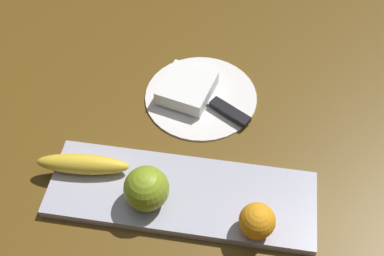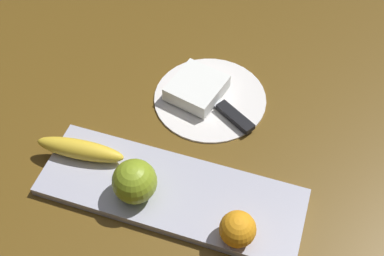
{
  "view_description": "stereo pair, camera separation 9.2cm",
  "coord_description": "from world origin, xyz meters",
  "px_view_note": "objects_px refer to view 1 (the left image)",
  "views": [
    {
      "loc": [
        -0.1,
        0.45,
        0.77
      ],
      "look_at": [
        -0.01,
        -0.11,
        0.05
      ],
      "focal_mm": 45.77,
      "sensor_mm": 36.0,
      "label": 1
    },
    {
      "loc": [
        -0.19,
        0.43,
        0.77
      ],
      "look_at": [
        -0.01,
        -0.11,
        0.05
      ],
      "focal_mm": 45.77,
      "sensor_mm": 36.0,
      "label": 2
    }
  ],
  "objects_px": {
    "banana": "(83,164)",
    "knife": "(224,108)",
    "orange_near_apple": "(257,221)",
    "folded_napkin": "(187,88)",
    "fruit_tray": "(182,194)",
    "dinner_plate": "(201,96)",
    "apple": "(146,189)"
  },
  "relations": [
    {
      "from": "banana",
      "to": "folded_napkin",
      "type": "distance_m",
      "value": 0.27
    },
    {
      "from": "orange_near_apple",
      "to": "knife",
      "type": "distance_m",
      "value": 0.28
    },
    {
      "from": "fruit_tray",
      "to": "dinner_plate",
      "type": "height_order",
      "value": "fruit_tray"
    },
    {
      "from": "fruit_tray",
      "to": "orange_near_apple",
      "type": "bearing_deg",
      "value": 158.62
    },
    {
      "from": "banana",
      "to": "knife",
      "type": "relative_size",
      "value": 1.02
    },
    {
      "from": "apple",
      "to": "orange_near_apple",
      "type": "height_order",
      "value": "apple"
    },
    {
      "from": "banana",
      "to": "dinner_plate",
      "type": "relative_size",
      "value": 0.72
    },
    {
      "from": "fruit_tray",
      "to": "banana",
      "type": "xyz_separation_m",
      "value": [
        0.18,
        -0.02,
        0.03
      ]
    },
    {
      "from": "banana",
      "to": "orange_near_apple",
      "type": "relative_size",
      "value": 2.77
    },
    {
      "from": "apple",
      "to": "dinner_plate",
      "type": "xyz_separation_m",
      "value": [
        -0.05,
        -0.27,
        -0.05
      ]
    },
    {
      "from": "fruit_tray",
      "to": "banana",
      "type": "distance_m",
      "value": 0.19
    },
    {
      "from": "apple",
      "to": "folded_napkin",
      "type": "distance_m",
      "value": 0.27
    },
    {
      "from": "folded_napkin",
      "to": "knife",
      "type": "height_order",
      "value": "folded_napkin"
    },
    {
      "from": "apple",
      "to": "banana",
      "type": "bearing_deg",
      "value": -18.91
    },
    {
      "from": "orange_near_apple",
      "to": "folded_napkin",
      "type": "bearing_deg",
      "value": -61.0
    },
    {
      "from": "apple",
      "to": "dinner_plate",
      "type": "bearing_deg",
      "value": -101.51
    },
    {
      "from": "fruit_tray",
      "to": "orange_near_apple",
      "type": "distance_m",
      "value": 0.15
    },
    {
      "from": "fruit_tray",
      "to": "apple",
      "type": "height_order",
      "value": "apple"
    },
    {
      "from": "banana",
      "to": "folded_napkin",
      "type": "height_order",
      "value": "banana"
    },
    {
      "from": "apple",
      "to": "knife",
      "type": "xyz_separation_m",
      "value": [
        -0.11,
        -0.23,
        -0.04
      ]
    },
    {
      "from": "banana",
      "to": "knife",
      "type": "distance_m",
      "value": 0.3
    },
    {
      "from": "apple",
      "to": "banana",
      "type": "height_order",
      "value": "apple"
    },
    {
      "from": "banana",
      "to": "orange_near_apple",
      "type": "xyz_separation_m",
      "value": [
        -0.32,
        0.07,
        0.01
      ]
    },
    {
      "from": "apple",
      "to": "orange_near_apple",
      "type": "xyz_separation_m",
      "value": [
        -0.19,
        0.03,
        -0.01
      ]
    },
    {
      "from": "fruit_tray",
      "to": "apple",
      "type": "bearing_deg",
      "value": 25.27
    },
    {
      "from": "banana",
      "to": "dinner_plate",
      "type": "bearing_deg",
      "value": 45.96
    },
    {
      "from": "apple",
      "to": "orange_near_apple",
      "type": "relative_size",
      "value": 1.28
    },
    {
      "from": "apple",
      "to": "dinner_plate",
      "type": "relative_size",
      "value": 0.33
    },
    {
      "from": "orange_near_apple",
      "to": "dinner_plate",
      "type": "height_order",
      "value": "orange_near_apple"
    },
    {
      "from": "folded_napkin",
      "to": "apple",
      "type": "bearing_deg",
      "value": 84.59
    },
    {
      "from": "apple",
      "to": "banana",
      "type": "relative_size",
      "value": 0.46
    },
    {
      "from": "banana",
      "to": "orange_near_apple",
      "type": "height_order",
      "value": "orange_near_apple"
    }
  ]
}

